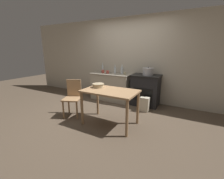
{
  "coord_description": "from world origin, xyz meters",
  "views": [
    {
      "loc": [
        1.86,
        -2.88,
        1.58
      ],
      "look_at": [
        0.0,
        0.5,
        0.56
      ],
      "focal_mm": 24.0,
      "sensor_mm": 36.0,
      "label": 1
    }
  ],
  "objects": [
    {
      "name": "wall_back",
      "position": [
        0.0,
        1.58,
        1.27
      ],
      "size": [
        8.0,
        0.07,
        2.55
      ],
      "color": "beige",
      "rests_on": "ground_plane"
    },
    {
      "name": "work_table",
      "position": [
        0.37,
        -0.26,
        0.65
      ],
      "size": [
        1.14,
        0.69,
        0.76
      ],
      "color": "#A87F56",
      "rests_on": "ground_plane"
    },
    {
      "name": "cup_center_left",
      "position": [
        -0.52,
        1.16,
        0.91
      ],
      "size": [
        0.09,
        0.09,
        0.1
      ],
      "primitive_type": "cylinder",
      "color": "#B74C42",
      "rests_on": "counter_cabinet"
    },
    {
      "name": "stove",
      "position": [
        0.69,
        1.28,
        0.45
      ],
      "size": [
        0.8,
        0.58,
        0.9
      ],
      "color": "black",
      "rests_on": "ground_plane"
    },
    {
      "name": "bottle_far_left",
      "position": [
        -0.91,
        1.48,
        0.98
      ],
      "size": [
        0.06,
        0.06,
        0.3
      ],
      "color": "silver",
      "rests_on": "counter_cabinet"
    },
    {
      "name": "stock_pot",
      "position": [
        0.74,
        1.24,
        1.0
      ],
      "size": [
        0.31,
        0.31,
        0.23
      ],
      "color": "#A8A8AD",
      "rests_on": "stove"
    },
    {
      "name": "chair",
      "position": [
        -0.67,
        -0.28,
        0.47
      ],
      "size": [
        0.52,
        0.52,
        0.88
      ],
      "rotation": [
        0.0,
        0.0,
        0.39
      ],
      "color": "#A87F56",
      "rests_on": "ground_plane"
    },
    {
      "name": "flour_sack",
      "position": [
        0.82,
        0.8,
        0.19
      ],
      "size": [
        0.23,
        0.16,
        0.38
      ],
      "primitive_type": "cube",
      "color": "beige",
      "rests_on": "ground_plane"
    },
    {
      "name": "cup_center",
      "position": [
        -0.72,
        1.19,
        0.91
      ],
      "size": [
        0.09,
        0.09,
        0.1
      ],
      "primitive_type": "cylinder",
      "color": "#B74C42",
      "rests_on": "counter_cabinet"
    },
    {
      "name": "bottle_mid_left",
      "position": [
        -0.34,
        1.31,
        0.97
      ],
      "size": [
        0.07,
        0.07,
        0.27
      ],
      "color": "silver",
      "rests_on": "counter_cabinet"
    },
    {
      "name": "ground_plane",
      "position": [
        0.0,
        0.0,
        0.0
      ],
      "size": [
        14.0,
        14.0,
        0.0
      ],
      "primitive_type": "plane",
      "color": "brown"
    },
    {
      "name": "counter_cabinet",
      "position": [
        -0.43,
        1.25,
        0.43
      ],
      "size": [
        1.3,
        0.62,
        0.86
      ],
      "color": "#B2A893",
      "rests_on": "ground_plane"
    },
    {
      "name": "cup_center_right",
      "position": [
        0.06,
        1.17,
        0.9
      ],
      "size": [
        0.07,
        0.07,
        0.09
      ],
      "primitive_type": "cylinder",
      "color": "beige",
      "rests_on": "counter_cabinet"
    },
    {
      "name": "bottle_left",
      "position": [
        -0.14,
        1.39,
        0.97
      ],
      "size": [
        0.08,
        0.08,
        0.28
      ],
      "color": "silver",
      "rests_on": "counter_cabinet"
    },
    {
      "name": "mixing_bowl_large",
      "position": [
        0.01,
        -0.17,
        0.81
      ],
      "size": [
        0.26,
        0.26,
        0.09
      ],
      "color": "tan",
      "rests_on": "work_table"
    }
  ]
}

